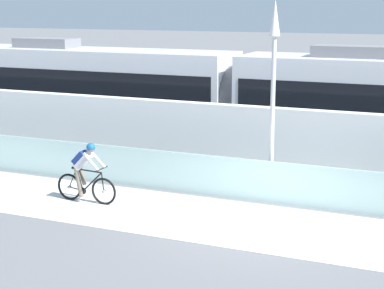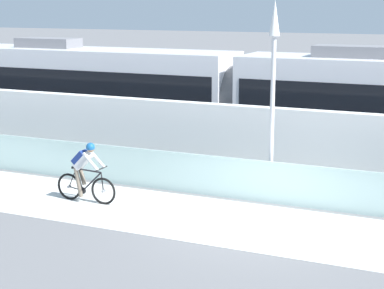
% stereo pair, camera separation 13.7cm
% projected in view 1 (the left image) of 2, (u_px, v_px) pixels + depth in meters
% --- Properties ---
extents(ground_plane, '(200.00, 200.00, 0.00)m').
position_uv_depth(ground_plane, '(255.00, 226.00, 15.02)').
color(ground_plane, slate).
extents(bike_path_deck, '(32.00, 3.20, 0.01)m').
position_uv_depth(bike_path_deck, '(255.00, 225.00, 15.02)').
color(bike_path_deck, silver).
rests_on(bike_path_deck, ground).
extents(glass_parapet, '(32.00, 0.05, 1.11)m').
position_uv_depth(glass_parapet, '(278.00, 183.00, 16.56)').
color(glass_parapet, silver).
rests_on(glass_parapet, ground).
extents(concrete_barrier_wall, '(32.00, 0.36, 2.23)m').
position_uv_depth(concrete_barrier_wall, '(296.00, 148.00, 18.06)').
color(concrete_barrier_wall, white).
rests_on(concrete_barrier_wall, ground).
extents(tram_rail_near, '(32.00, 0.08, 0.01)m').
position_uv_depth(tram_rail_near, '(314.00, 166.00, 20.53)').
color(tram_rail_near, '#595654').
rests_on(tram_rail_near, ground).
extents(tram_rail_far, '(32.00, 0.08, 0.01)m').
position_uv_depth(tram_rail_far, '(323.00, 156.00, 21.82)').
color(tram_rail_far, '#595654').
rests_on(tram_rail_far, ground).
extents(tram, '(22.56, 2.54, 3.81)m').
position_uv_depth(tram, '(237.00, 99.00, 21.88)').
color(tram, silver).
rests_on(tram, ground).
extents(cyclist_on_bike, '(1.77, 0.58, 1.61)m').
position_uv_depth(cyclist_on_bike, '(85.00, 173.00, 16.63)').
color(cyclist_on_bike, black).
rests_on(cyclist_on_bike, ground).
extents(lamp_post_antenna, '(0.28, 0.28, 5.20)m').
position_uv_depth(lamp_post_antenna, '(273.00, 76.00, 16.35)').
color(lamp_post_antenna, gray).
rests_on(lamp_post_antenna, ground).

